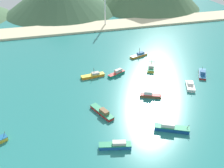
% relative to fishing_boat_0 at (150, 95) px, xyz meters
% --- Properties ---
extents(ground, '(260.00, 280.00, 0.50)m').
position_rel_fishing_boat_0_xyz_m(ground, '(-12.28, 9.21, -1.15)').
color(ground, teal).
extents(fishing_boat_0, '(8.28, 5.21, 2.48)m').
position_rel_fishing_boat_0_xyz_m(fishing_boat_0, '(0.00, 0.00, 0.00)').
color(fishing_boat_0, brown).
rests_on(fishing_boat_0, ground).
extents(fishing_boat_1, '(9.67, 4.42, 2.20)m').
position_rel_fishing_boat_0_xyz_m(fishing_boat_1, '(-19.99, -21.96, -0.06)').
color(fishing_boat_1, '#1E5BA8').
rests_on(fishing_boat_1, ground).
extents(fishing_boat_2, '(8.51, 5.54, 2.40)m').
position_rel_fishing_boat_0_xyz_m(fishing_boat_2, '(-6.89, 20.21, -0.02)').
color(fishing_boat_2, '#198466').
rests_on(fishing_boat_2, ground).
extents(fishing_boat_3, '(10.79, 7.00, 2.87)m').
position_rel_fishing_boat_0_xyz_m(fishing_boat_3, '(-1.26, -19.45, 0.05)').
color(fishing_boat_3, '#14478C').
rests_on(fishing_boat_3, ground).
extents(fishing_boat_4, '(6.38, 10.91, 2.22)m').
position_rel_fishing_boat_0_xyz_m(fishing_boat_4, '(-19.83, -5.33, -0.12)').
color(fishing_boat_4, red).
rests_on(fishing_boat_4, ground).
extents(fishing_boat_6, '(9.91, 5.47, 4.60)m').
position_rel_fishing_boat_0_xyz_m(fishing_boat_6, '(9.44, 35.77, -0.14)').
color(fishing_boat_6, orange).
rests_on(fishing_boat_6, ground).
extents(fishing_boat_7, '(5.90, 8.24, 2.29)m').
position_rel_fishing_boat_0_xyz_m(fishing_boat_7, '(18.20, 2.01, -0.11)').
color(fishing_boat_7, silver).
rests_on(fishing_boat_7, ground).
extents(fishing_boat_9, '(7.49, 10.78, 6.09)m').
position_rel_fishing_boat_0_xyz_m(fishing_boat_9, '(10.06, 22.00, -0.00)').
color(fishing_boat_9, gold).
rests_on(fishing_boat_9, ground).
extents(fishing_boat_14, '(10.36, 3.56, 4.40)m').
position_rel_fishing_boat_0_xyz_m(fishing_boat_14, '(-17.23, 21.17, -0.16)').
color(fishing_boat_14, orange).
rests_on(fishing_boat_14, ground).
extents(fishing_boat_15, '(7.34, 9.53, 2.59)m').
position_rel_fishing_boat_0_xyz_m(fishing_boat_15, '(28.63, 9.53, -0.10)').
color(fishing_boat_15, red).
rests_on(fishing_boat_15, ground).
extents(beach_strip, '(247.00, 19.79, 1.20)m').
position_rel_fishing_boat_0_xyz_m(beach_strip, '(-12.28, 87.16, -0.30)').
color(beach_strip, beige).
rests_on(beach_strip, ground).
extents(radio_tower, '(2.28, 1.82, 22.75)m').
position_rel_fishing_boat_0_xyz_m(radio_tower, '(5.59, 88.07, 10.70)').
color(radio_tower, silver).
rests_on(radio_tower, ground).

